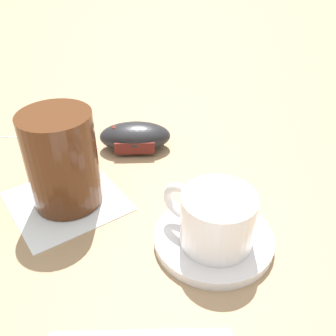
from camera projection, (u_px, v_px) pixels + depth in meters
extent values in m
plane|color=#9E7F5B|center=(143.00, 231.00, 0.42)|extent=(3.00, 3.00, 0.00)
cylinder|color=white|center=(213.00, 238.00, 0.40)|extent=(0.13, 0.13, 0.01)
cylinder|color=white|center=(217.00, 219.00, 0.38)|extent=(0.08, 0.08, 0.06)
torus|color=white|center=(182.00, 202.00, 0.39)|extent=(0.05, 0.01, 0.04)
ellipsoid|color=black|center=(135.00, 136.00, 0.55)|extent=(0.12, 0.11, 0.04)
cylinder|color=#591E19|center=(115.00, 130.00, 0.55)|extent=(0.01, 0.01, 0.01)
cube|color=#591E19|center=(135.00, 148.00, 0.53)|extent=(0.05, 0.04, 0.02)
cube|color=#591E19|center=(136.00, 131.00, 0.58)|extent=(0.05, 0.04, 0.02)
cylinder|color=white|center=(79.00, 147.00, 0.56)|extent=(0.05, 0.04, 0.00)
cylinder|color=white|center=(45.00, 142.00, 0.58)|extent=(0.06, 0.01, 0.00)
cylinder|color=white|center=(13.00, 137.00, 0.59)|extent=(0.05, 0.04, 0.00)
sphere|color=white|center=(98.00, 148.00, 0.56)|extent=(0.00, 0.00, 0.00)
sphere|color=white|center=(59.00, 147.00, 0.56)|extent=(0.00, 0.00, 0.00)
sphere|color=white|center=(32.00, 137.00, 0.59)|extent=(0.00, 0.00, 0.00)
cube|color=white|center=(67.00, 201.00, 0.46)|extent=(0.16, 0.16, 0.00)
cylinder|color=#4C2814|center=(62.00, 160.00, 0.43)|extent=(0.08, 0.08, 0.12)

